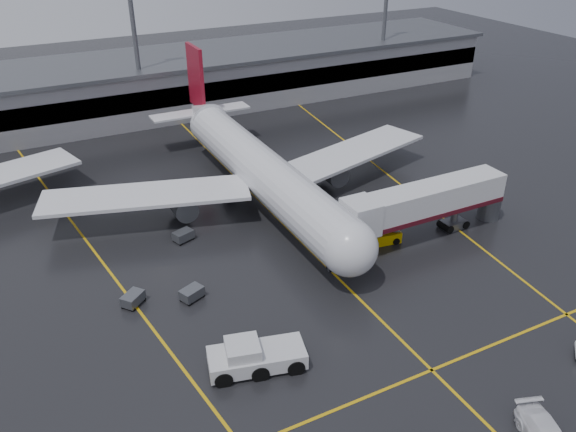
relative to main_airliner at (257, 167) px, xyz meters
name	(u,v)px	position (x,y,z in m)	size (l,w,h in m)	color
ground	(296,237)	(0.00, -9.70, -4.21)	(220.00, 220.00, 0.00)	black
apron_line_centre	(296,237)	(0.00, -9.70, -4.20)	(0.25, 90.00, 0.02)	gold
apron_line_stop	(432,370)	(0.00, -31.70, -4.20)	(60.00, 0.25, 0.02)	gold
apron_line_left	(84,238)	(-20.00, 0.30, -4.20)	(0.25, 70.00, 0.02)	gold
apron_line_right	(382,170)	(18.00, 0.30, -4.20)	(0.25, 70.00, 0.02)	gold
terminal	(163,83)	(0.00, 38.23, 0.11)	(122.00, 19.00, 8.60)	gray
light_mast_mid	(134,29)	(-5.00, 32.30, 10.27)	(3.00, 1.20, 25.45)	#595B60
light_mast_right	(386,6)	(40.00, 32.30, 10.27)	(3.00, 1.20, 25.45)	#595B60
main_airliner	(257,167)	(0.00, 0.00, 0.00)	(48.80, 45.60, 14.10)	silver
jet_bridge	(426,204)	(11.87, -15.70, -0.28)	(19.90, 3.40, 6.05)	silver
pushback_tractor	(254,357)	(-11.83, -25.32, -3.17)	(7.79, 4.66, 2.61)	silver
belt_loader	(382,237)	(7.33, -14.70, -3.61)	(4.06, 2.28, 2.45)	#D7A903
baggage_cart_a	(192,293)	(-13.26, -14.99, -3.58)	(2.35, 1.99, 1.12)	#595B60
baggage_cart_b	(133,299)	(-18.10, -13.40, -3.58)	(2.37, 2.28, 1.12)	#595B60
baggage_cart_c	(183,235)	(-10.81, -5.01, -3.58)	(2.32, 1.90, 1.12)	#595B60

